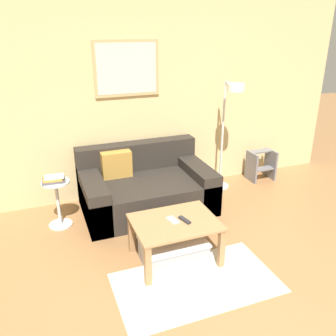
{
  "coord_description": "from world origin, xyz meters",
  "views": [
    {
      "loc": [
        -1.34,
        -1.11,
        2.13
      ],
      "look_at": [
        -0.21,
        1.83,
        0.85
      ],
      "focal_mm": 38.0,
      "sensor_mm": 36.0,
      "label": 1
    }
  ],
  "objects_px": {
    "coffee_table": "(175,229)",
    "side_table": "(58,200)",
    "cell_phone": "(173,220)",
    "step_stool": "(261,164)",
    "remote_control": "(185,220)",
    "book_stack": "(54,179)",
    "floor_lamp": "(230,118)",
    "storage_bin": "(173,251)",
    "couch": "(145,188)"
  },
  "relations": [
    {
      "from": "side_table",
      "to": "remote_control",
      "type": "relative_size",
      "value": 3.62
    },
    {
      "from": "storage_bin",
      "to": "side_table",
      "type": "height_order",
      "value": "side_table"
    },
    {
      "from": "couch",
      "to": "book_stack",
      "type": "relative_size",
      "value": 6.21
    },
    {
      "from": "coffee_table",
      "to": "cell_phone",
      "type": "bearing_deg",
      "value": 120.72
    },
    {
      "from": "coffee_table",
      "to": "floor_lamp",
      "type": "bearing_deg",
      "value": 43.66
    },
    {
      "from": "step_stool",
      "to": "floor_lamp",
      "type": "bearing_deg",
      "value": -165.63
    },
    {
      "from": "floor_lamp",
      "to": "book_stack",
      "type": "relative_size",
      "value": 5.93
    },
    {
      "from": "side_table",
      "to": "book_stack",
      "type": "bearing_deg",
      "value": -164.43
    },
    {
      "from": "floor_lamp",
      "to": "side_table",
      "type": "bearing_deg",
      "value": -177.04
    },
    {
      "from": "coffee_table",
      "to": "storage_bin",
      "type": "bearing_deg",
      "value": -127.6
    },
    {
      "from": "floor_lamp",
      "to": "side_table",
      "type": "distance_m",
      "value": 2.3
    },
    {
      "from": "remote_control",
      "to": "step_stool",
      "type": "distance_m",
      "value": 2.26
    },
    {
      "from": "book_stack",
      "to": "cell_phone",
      "type": "xyz_separation_m",
      "value": [
        0.98,
        -1.01,
        -0.16
      ]
    },
    {
      "from": "couch",
      "to": "coffee_table",
      "type": "relative_size",
      "value": 1.93
    },
    {
      "from": "couch",
      "to": "storage_bin",
      "type": "distance_m",
      "value": 1.16
    },
    {
      "from": "coffee_table",
      "to": "floor_lamp",
      "type": "xyz_separation_m",
      "value": [
        1.2,
        1.15,
        0.69
      ]
    },
    {
      "from": "cell_phone",
      "to": "step_stool",
      "type": "bearing_deg",
      "value": 21.22
    },
    {
      "from": "side_table",
      "to": "storage_bin",
      "type": "bearing_deg",
      "value": -48.92
    },
    {
      "from": "book_stack",
      "to": "couch",
      "type": "bearing_deg",
      "value": 3.79
    },
    {
      "from": "coffee_table",
      "to": "remote_control",
      "type": "relative_size",
      "value": 5.29
    },
    {
      "from": "floor_lamp",
      "to": "cell_phone",
      "type": "bearing_deg",
      "value": -137.22
    },
    {
      "from": "cell_phone",
      "to": "step_stool",
      "type": "relative_size",
      "value": 0.33
    },
    {
      "from": "remote_control",
      "to": "cell_phone",
      "type": "relative_size",
      "value": 1.07
    },
    {
      "from": "cell_phone",
      "to": "side_table",
      "type": "bearing_deg",
      "value": 120.56
    },
    {
      "from": "couch",
      "to": "coffee_table",
      "type": "distance_m",
      "value": 1.11
    },
    {
      "from": "coffee_table",
      "to": "storage_bin",
      "type": "height_order",
      "value": "coffee_table"
    },
    {
      "from": "floor_lamp",
      "to": "remote_control",
      "type": "xyz_separation_m",
      "value": [
        -1.12,
        -1.18,
        -0.6
      ]
    },
    {
      "from": "coffee_table",
      "to": "book_stack",
      "type": "height_order",
      "value": "book_stack"
    },
    {
      "from": "cell_phone",
      "to": "step_stool",
      "type": "distance_m",
      "value": 2.31
    },
    {
      "from": "side_table",
      "to": "book_stack",
      "type": "xyz_separation_m",
      "value": [
        -0.01,
        -0.0,
        0.25
      ]
    },
    {
      "from": "floor_lamp",
      "to": "step_stool",
      "type": "distance_m",
      "value": 1.06
    },
    {
      "from": "coffee_table",
      "to": "book_stack",
      "type": "relative_size",
      "value": 3.21
    },
    {
      "from": "coffee_table",
      "to": "side_table",
      "type": "bearing_deg",
      "value": 133.51
    },
    {
      "from": "remote_control",
      "to": "cell_phone",
      "type": "xyz_separation_m",
      "value": [
        -0.1,
        0.05,
        -0.01
      ]
    },
    {
      "from": "remote_control",
      "to": "step_stool",
      "type": "bearing_deg",
      "value": 22.1
    },
    {
      "from": "book_stack",
      "to": "storage_bin",
      "type": "bearing_deg",
      "value": -48.42
    },
    {
      "from": "coffee_table",
      "to": "side_table",
      "type": "height_order",
      "value": "side_table"
    },
    {
      "from": "floor_lamp",
      "to": "book_stack",
      "type": "bearing_deg",
      "value": -176.96
    },
    {
      "from": "coffee_table",
      "to": "side_table",
      "type": "xyz_separation_m",
      "value": [
        -0.98,
        1.04,
        -0.01
      ]
    },
    {
      "from": "couch",
      "to": "book_stack",
      "type": "distance_m",
      "value": 1.1
    },
    {
      "from": "couch",
      "to": "step_stool",
      "type": "bearing_deg",
      "value": 6.9
    },
    {
      "from": "side_table",
      "to": "step_stool",
      "type": "distance_m",
      "value": 2.89
    },
    {
      "from": "book_stack",
      "to": "step_stool",
      "type": "xyz_separation_m",
      "value": [
        2.88,
        0.29,
        -0.35
      ]
    },
    {
      "from": "coffee_table",
      "to": "step_stool",
      "type": "bearing_deg",
      "value": 35.06
    },
    {
      "from": "couch",
      "to": "book_stack",
      "type": "bearing_deg",
      "value": -176.21
    },
    {
      "from": "cell_phone",
      "to": "book_stack",
      "type": "bearing_deg",
      "value": 121.06
    },
    {
      "from": "side_table",
      "to": "coffee_table",
      "type": "bearing_deg",
      "value": -46.49
    },
    {
      "from": "book_stack",
      "to": "remote_control",
      "type": "bearing_deg",
      "value": -44.33
    },
    {
      "from": "couch",
      "to": "book_stack",
      "type": "xyz_separation_m",
      "value": [
        -1.05,
        -0.07,
        0.32
      ]
    },
    {
      "from": "remote_control",
      "to": "cell_phone",
      "type": "distance_m",
      "value": 0.11
    }
  ]
}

